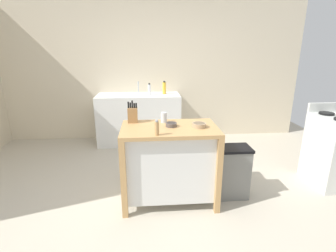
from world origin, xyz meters
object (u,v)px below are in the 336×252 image
at_px(trash_bin, 233,172).
at_px(sink_faucet, 138,88).
at_px(bowl_stoneware_deep, 199,125).
at_px(drinking_cup, 164,117).
at_px(kitchen_island, 169,160).
at_px(bottle_spray_cleaner, 149,89).
at_px(pepper_grinder, 157,128).
at_px(knife_block, 133,115).
at_px(bowl_ceramic_small, 171,125).
at_px(bottle_dish_soap, 164,88).

bearing_deg(trash_bin, sink_faucet, 119.16).
bearing_deg(bowl_stoneware_deep, trash_bin, 7.45).
distance_m(drinking_cup, sink_faucet, 1.95).
xyz_separation_m(trash_bin, sink_faucet, (-1.16, 2.08, 0.70)).
xyz_separation_m(bowl_stoneware_deep, trash_bin, (0.45, 0.06, -0.61)).
bearing_deg(kitchen_island, bottle_spray_cleaner, 95.75).
distance_m(drinking_cup, pepper_grinder, 0.46).
height_order(pepper_grinder, sink_faucet, sink_faucet).
height_order(knife_block, bowl_stoneware_deep, knife_block).
xyz_separation_m(pepper_grinder, sink_faucet, (-0.25, 2.37, 0.04)).
height_order(pepper_grinder, bottle_spray_cleaner, bottle_spray_cleaner).
relative_size(bowl_ceramic_small, bottle_dish_soap, 0.52).
bearing_deg(sink_faucet, knife_block, -90.27).
bearing_deg(pepper_grinder, sink_faucet, 96.01).
bearing_deg(drinking_cup, trash_bin, -11.17).
bearing_deg(pepper_grinder, trash_bin, 17.43).
distance_m(knife_block, bowl_ceramic_small, 0.48).
bearing_deg(knife_block, sink_faucet, 89.73).
xyz_separation_m(kitchen_island, bottle_spray_cleaner, (-0.19, 1.93, 0.50)).
height_order(kitchen_island, knife_block, knife_block).
bearing_deg(trash_bin, kitchen_island, -178.07).
bearing_deg(bottle_dish_soap, knife_block, -105.01).
relative_size(knife_block, bottle_dish_soap, 1.08).
bearing_deg(bowl_stoneware_deep, kitchen_island, 174.13).
bearing_deg(drinking_cup, pepper_grinder, -102.27).
bearing_deg(bottle_dish_soap, kitchen_island, -92.23).
relative_size(drinking_cup, bottle_dish_soap, 0.50).
relative_size(sink_faucet, bottle_spray_cleaner, 1.04).
bearing_deg(knife_block, pepper_grinder, -61.59).
bearing_deg(bottle_dish_soap, sink_faucet, 169.86).
distance_m(knife_block, pepper_grinder, 0.54).
bearing_deg(bottle_spray_cleaner, bowl_stoneware_deep, -75.38).
bearing_deg(drinking_cup, bottle_spray_cleaner, 94.75).
xyz_separation_m(trash_bin, bottle_spray_cleaner, (-0.96, 1.91, 0.69)).
height_order(kitchen_island, drinking_cup, drinking_cup).
bearing_deg(bottle_dish_soap, drinking_cup, -94.00).
bearing_deg(bottle_spray_cleaner, knife_block, -96.99).
bearing_deg(bottle_dish_soap, trash_bin, -71.03).
distance_m(bowl_stoneware_deep, bottle_spray_cleaner, 2.03).
bearing_deg(kitchen_island, bottle_dish_soap, 87.77).
relative_size(drinking_cup, trash_bin, 0.19).
bearing_deg(bottle_dish_soap, bowl_ceramic_small, -91.66).
xyz_separation_m(knife_block, drinking_cup, (0.36, -0.03, -0.03)).
bearing_deg(bowl_stoneware_deep, drinking_cup, 149.20).
xyz_separation_m(knife_block, bottle_spray_cleaner, (0.21, 1.72, 0.01)).
height_order(bowl_stoneware_deep, sink_faucet, sink_faucet).
distance_m(bowl_stoneware_deep, sink_faucet, 2.26).
relative_size(kitchen_island, drinking_cup, 8.86).
distance_m(bowl_ceramic_small, bottle_spray_cleaner, 1.93).
relative_size(kitchen_island, sink_faucet, 4.78).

